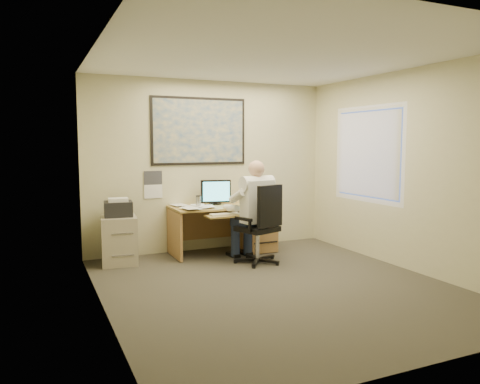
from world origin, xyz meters
name	(u,v)px	position (x,y,z in m)	size (l,w,h in m)	color
room_shell	(277,174)	(0.00, 0.00, 1.35)	(4.00, 4.50, 2.70)	#38352B
desk	(241,223)	(0.39, 1.90, 0.44)	(1.60, 0.97, 1.13)	tan
world_map	(199,131)	(-0.18, 2.23, 1.90)	(1.56, 0.03, 1.06)	#1E4C93
wall_calendar	(153,185)	(-0.93, 2.24, 1.08)	(0.28, 0.01, 0.42)	white
window_blinds	(367,154)	(1.97, 0.80, 1.55)	(0.06, 1.40, 1.30)	beige
filing_cabinet	(119,235)	(-1.52, 1.89, 0.40)	(0.55, 0.64, 0.94)	#A99F88
office_chair	(258,241)	(0.27, 1.06, 0.33)	(0.86, 0.86, 1.14)	black
person	(256,212)	(0.29, 1.14, 0.74)	(0.62, 0.89, 1.47)	white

